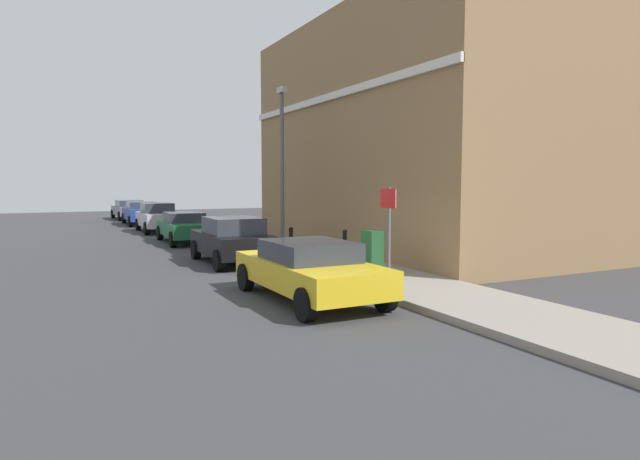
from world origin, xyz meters
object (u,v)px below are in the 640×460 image
(car_green, at_px, (184,227))
(car_grey, at_px, (129,209))
(car_yellow, at_px, (309,269))
(utility_cabinet, at_px, (372,254))
(car_silver, at_px, (158,217))
(street_sign, at_px, (389,222))
(car_black, at_px, (232,239))
(bollard_near_cabinet, at_px, (345,246))
(bollard_far_kerb, at_px, (291,243))
(lamppost, at_px, (282,161))
(car_blue, at_px, (142,212))

(car_green, height_order, car_grey, car_grey)
(car_yellow, height_order, utility_cabinet, utility_cabinet)
(car_silver, xyz_separation_m, street_sign, (1.79, -18.73, 0.90))
(car_green, distance_m, street_sign, 13.13)
(car_black, xyz_separation_m, bollard_near_cabinet, (2.55, -2.71, -0.06))
(car_black, xyz_separation_m, bollard_far_kerb, (1.51, -1.16, -0.06))
(car_grey, bearing_deg, lamppost, -175.35)
(lamppost, bearing_deg, car_grey, 96.24)
(utility_cabinet, relative_size, street_sign, 0.50)
(car_grey, bearing_deg, car_silver, 178.47)
(car_silver, height_order, bollard_far_kerb, car_silver)
(car_green, distance_m, car_silver, 5.74)
(car_grey, bearing_deg, bollard_far_kerb, -177.78)
(car_grey, relative_size, street_sign, 1.96)
(car_yellow, xyz_separation_m, utility_cabinet, (2.61, 1.59, -0.01))
(car_black, height_order, car_silver, car_silver)
(utility_cabinet, bearing_deg, bollard_far_kerb, 106.14)
(car_silver, relative_size, bollard_near_cabinet, 3.87)
(utility_cabinet, relative_size, lamppost, 0.20)
(car_black, relative_size, bollard_far_kerb, 3.84)
(car_green, distance_m, bollard_near_cabinet, 9.74)
(car_black, distance_m, utility_cabinet, 5.03)
(car_blue, relative_size, street_sign, 1.96)
(car_blue, relative_size, car_grey, 1.00)
(car_blue, height_order, car_grey, car_blue)
(car_grey, bearing_deg, utility_cabinet, -176.31)
(utility_cabinet, height_order, bollard_near_cabinet, utility_cabinet)
(car_green, xyz_separation_m, lamppost, (2.30, -5.30, 2.62))
(utility_cabinet, bearing_deg, car_blue, 96.43)
(car_black, height_order, car_grey, car_black)
(car_silver, xyz_separation_m, car_blue, (0.04, 5.49, -0.02))
(bollard_near_cabinet, relative_size, street_sign, 0.45)
(bollard_far_kerb, distance_m, street_sign, 5.23)
(car_blue, bearing_deg, bollard_far_kerb, -174.40)
(car_black, relative_size, lamppost, 0.70)
(car_black, relative_size, car_silver, 0.99)
(car_blue, bearing_deg, car_yellow, -179.36)
(car_yellow, bearing_deg, lamppost, -18.91)
(car_grey, xyz_separation_m, lamppost, (2.41, -21.99, 2.59))
(car_blue, bearing_deg, utility_cabinet, -172.70)
(street_sign, xyz_separation_m, lamppost, (0.61, 7.69, 1.64))
(car_green, xyz_separation_m, car_silver, (-0.10, 5.74, 0.08))
(car_silver, distance_m, car_grey, 10.95)
(street_sign, bearing_deg, car_yellow, 170.39)
(bollard_near_cabinet, height_order, bollard_far_kerb, same)
(car_green, bearing_deg, car_yellow, -179.39)
(car_silver, bearing_deg, car_black, -179.19)
(car_black, xyz_separation_m, lamppost, (2.28, 1.39, 2.54))
(car_silver, relative_size, bollard_far_kerb, 3.87)
(car_blue, xyz_separation_m, bollard_near_cabinet, (2.61, -20.62, -0.04))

